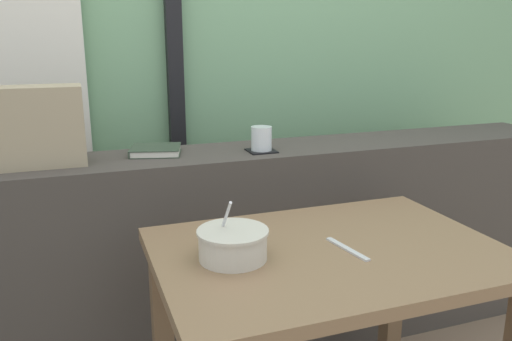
{
  "coord_description": "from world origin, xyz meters",
  "views": [
    {
      "loc": [
        -0.6,
        -1.24,
        1.26
      ],
      "look_at": [
        -0.01,
        0.38,
        0.8
      ],
      "focal_mm": 36.24,
      "sensor_mm": 36.0,
      "label": 1
    }
  ],
  "objects_px": {
    "fork_utensil": "(347,249)",
    "coaster_square": "(261,151)",
    "breakfast_table": "(328,289)",
    "juice_glass": "(261,139)",
    "throw_pillow": "(32,127)",
    "soup_bowl": "(233,245)",
    "closed_book": "(155,150)"
  },
  "relations": [
    {
      "from": "breakfast_table",
      "to": "coaster_square",
      "type": "relative_size",
      "value": 9.41
    },
    {
      "from": "coaster_square",
      "to": "closed_book",
      "type": "bearing_deg",
      "value": 166.03
    },
    {
      "from": "coaster_square",
      "to": "fork_utensil",
      "type": "relative_size",
      "value": 0.59
    },
    {
      "from": "juice_glass",
      "to": "fork_utensil",
      "type": "distance_m",
      "value": 0.64
    },
    {
      "from": "closed_book",
      "to": "soup_bowl",
      "type": "height_order",
      "value": "closed_book"
    },
    {
      "from": "coaster_square",
      "to": "fork_utensil",
      "type": "distance_m",
      "value": 0.63
    },
    {
      "from": "breakfast_table",
      "to": "fork_utensil",
      "type": "relative_size",
      "value": 5.54
    },
    {
      "from": "coaster_square",
      "to": "closed_book",
      "type": "relative_size",
      "value": 0.48
    },
    {
      "from": "soup_bowl",
      "to": "fork_utensil",
      "type": "distance_m",
      "value": 0.31
    },
    {
      "from": "juice_glass",
      "to": "soup_bowl",
      "type": "xyz_separation_m",
      "value": [
        -0.29,
        -0.56,
        -0.15
      ]
    },
    {
      "from": "closed_book",
      "to": "throw_pillow",
      "type": "distance_m",
      "value": 0.42
    },
    {
      "from": "juice_glass",
      "to": "throw_pillow",
      "type": "bearing_deg",
      "value": 176.39
    },
    {
      "from": "fork_utensil",
      "to": "throw_pillow",
      "type": "bearing_deg",
      "value": 131.18
    },
    {
      "from": "coaster_square",
      "to": "soup_bowl",
      "type": "distance_m",
      "value": 0.64
    },
    {
      "from": "breakfast_table",
      "to": "fork_utensil",
      "type": "xyz_separation_m",
      "value": [
        0.04,
        -0.03,
        0.13
      ]
    },
    {
      "from": "throw_pillow",
      "to": "soup_bowl",
      "type": "xyz_separation_m",
      "value": [
        0.49,
        -0.61,
        -0.24
      ]
    },
    {
      "from": "breakfast_table",
      "to": "juice_glass",
      "type": "relative_size",
      "value": 10.69
    },
    {
      "from": "breakfast_table",
      "to": "throw_pillow",
      "type": "xyz_separation_m",
      "value": [
        -0.75,
        0.63,
        0.4
      ]
    },
    {
      "from": "breakfast_table",
      "to": "juice_glass",
      "type": "xyz_separation_m",
      "value": [
        0.02,
        0.58,
        0.31
      ]
    },
    {
      "from": "fork_utensil",
      "to": "coaster_square",
      "type": "bearing_deg",
      "value": 82.86
    },
    {
      "from": "coaster_square",
      "to": "closed_book",
      "type": "height_order",
      "value": "closed_book"
    },
    {
      "from": "breakfast_table",
      "to": "closed_book",
      "type": "bearing_deg",
      "value": 117.77
    },
    {
      "from": "breakfast_table",
      "to": "throw_pillow",
      "type": "bearing_deg",
      "value": 140.02
    },
    {
      "from": "coaster_square",
      "to": "throw_pillow",
      "type": "height_order",
      "value": "throw_pillow"
    },
    {
      "from": "juice_glass",
      "to": "fork_utensil",
      "type": "height_order",
      "value": "juice_glass"
    },
    {
      "from": "soup_bowl",
      "to": "throw_pillow",
      "type": "bearing_deg",
      "value": 128.59
    },
    {
      "from": "breakfast_table",
      "to": "fork_utensil",
      "type": "height_order",
      "value": "fork_utensil"
    },
    {
      "from": "throw_pillow",
      "to": "juice_glass",
      "type": "bearing_deg",
      "value": -3.61
    },
    {
      "from": "juice_glass",
      "to": "closed_book",
      "type": "distance_m",
      "value": 0.39
    },
    {
      "from": "breakfast_table",
      "to": "soup_bowl",
      "type": "xyz_separation_m",
      "value": [
        -0.27,
        0.02,
        0.16
      ]
    },
    {
      "from": "breakfast_table",
      "to": "soup_bowl",
      "type": "bearing_deg",
      "value": 174.95
    },
    {
      "from": "closed_book",
      "to": "fork_utensil",
      "type": "xyz_separation_m",
      "value": [
        0.4,
        -0.7,
        -0.16
      ]
    }
  ]
}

